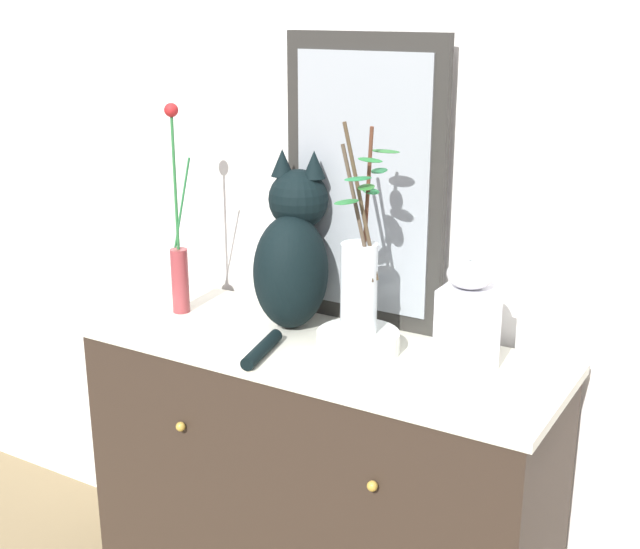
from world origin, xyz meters
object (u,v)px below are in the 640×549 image
(sideboard, at_px, (320,501))
(jar_lidded_porcelain, at_px, (468,320))
(bowl_porcelain, at_px, (358,342))
(mirror_leaning, at_px, (364,184))
(cat_sitting, at_px, (292,253))
(vase_slim_green, at_px, (179,258))
(vase_glass_clear, at_px, (359,279))

(sideboard, bearing_deg, jar_lidded_porcelain, 2.48)
(sideboard, distance_m, bowl_porcelain, 0.48)
(mirror_leaning, xyz_separation_m, jar_lidded_porcelain, (0.36, -0.18, -0.24))
(cat_sitting, bearing_deg, mirror_leaning, 38.44)
(cat_sitting, height_order, jar_lidded_porcelain, cat_sitting)
(sideboard, distance_m, jar_lidded_porcelain, 0.68)
(bowl_porcelain, bearing_deg, cat_sitting, 161.59)
(bowl_porcelain, height_order, jar_lidded_porcelain, jar_lidded_porcelain)
(cat_sitting, relative_size, jar_lidded_porcelain, 1.54)
(vase_slim_green, distance_m, jar_lidded_porcelain, 0.81)
(cat_sitting, relative_size, bowl_porcelain, 2.26)
(cat_sitting, bearing_deg, vase_slim_green, -166.80)
(sideboard, xyz_separation_m, vase_glass_clear, (0.10, 0.00, 0.63))
(jar_lidded_porcelain, bearing_deg, bowl_porcelain, -177.76)
(mirror_leaning, bearing_deg, vase_glass_clear, -64.17)
(sideboard, height_order, jar_lidded_porcelain, jar_lidded_porcelain)
(cat_sitting, relative_size, vase_slim_green, 0.80)
(mirror_leaning, xyz_separation_m, bowl_porcelain, (0.09, -0.19, -0.34))
(vase_glass_clear, distance_m, jar_lidded_porcelain, 0.27)
(sideboard, distance_m, cat_sitting, 0.65)
(vase_slim_green, bearing_deg, sideboard, -1.30)
(sideboard, relative_size, bowl_porcelain, 6.05)
(cat_sitting, height_order, vase_glass_clear, vase_glass_clear)
(vase_slim_green, bearing_deg, mirror_leaning, 22.28)
(mirror_leaning, bearing_deg, cat_sitting, -141.56)
(jar_lidded_porcelain, bearing_deg, cat_sitting, 172.38)
(mirror_leaning, height_order, jar_lidded_porcelain, mirror_leaning)
(cat_sitting, xyz_separation_m, jar_lidded_porcelain, (0.50, -0.07, -0.06))
(mirror_leaning, xyz_separation_m, vase_slim_green, (-0.45, -0.19, -0.22))
(vase_slim_green, bearing_deg, vase_glass_clear, -0.56)
(sideboard, relative_size, jar_lidded_porcelain, 4.12)
(mirror_leaning, distance_m, vase_glass_clear, 0.28)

